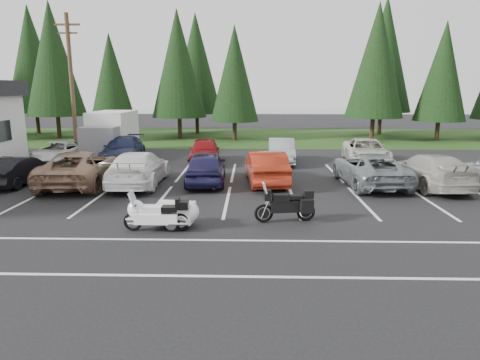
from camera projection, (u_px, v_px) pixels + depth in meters
The scene contains 30 objects.
ground at pixel (212, 208), 16.19m from camera, with size 120.00×120.00×0.00m, color black.
grass_strip at pixel (236, 137), 39.64m from camera, with size 80.00×16.00×0.01m, color #1D3D13.
lake_water at pixel (267, 116), 69.83m from camera, with size 70.00×50.00×0.02m, color slate.
utility_pole at pixel (72, 84), 27.19m from camera, with size 1.60×0.26×9.00m.
box_truck at pixel (109, 134), 28.31m from camera, with size 2.40×5.60×2.90m, color silver, non-canonical shape.
stall_markings at pixel (217, 195), 18.15m from camera, with size 32.00×16.00×0.01m, color silver.
conifer_2 at pixel (53, 59), 37.43m from camera, with size 5.10×5.10×11.89m.
conifer_3 at pixel (111, 78), 36.27m from camera, with size 3.87×3.87×9.02m.
conifer_4 at pixel (178, 64), 37.32m from camera, with size 4.80×4.80×11.17m.
conifer_5 at pixel (235, 74), 36.11m from camera, with size 4.14×4.14×9.63m.
conifer_6 at pixel (377, 61), 36.06m from camera, with size 4.93×4.93×11.48m.
conifer_7 at pixel (443, 71), 35.81m from camera, with size 4.27×4.27×9.94m.
conifer_back_a at pixel (32, 59), 41.59m from camera, with size 5.28×5.28×12.30m.
conifer_back_b at pixel (196, 64), 41.74m from camera, with size 4.97×4.97×11.58m.
conifer_back_c at pixel (384, 55), 40.43m from camera, with size 5.50×5.50×12.81m.
car_near_1 at pixel (20, 170), 20.08m from camera, with size 1.41×4.05×1.34m, color black.
car_near_2 at pixel (81, 168), 19.93m from camera, with size 2.69×5.83×1.62m, color #8C6951.
car_near_3 at pixel (139, 168), 19.93m from camera, with size 2.20×5.42×1.57m, color white.
car_near_4 at pixel (206, 167), 20.27m from camera, with size 1.83×4.54×1.55m, color #1D1B43.
car_near_5 at pixel (266, 167), 20.21m from camera, with size 1.67×4.78×1.58m, color #9E2614.
car_near_6 at pixel (370, 169), 19.90m from camera, with size 2.51×5.44×1.51m, color slate.
car_near_7 at pixel (430, 170), 19.50m from camera, with size 2.15×5.29×1.54m, color #B1ADA2.
car_far_0 at pixel (58, 152), 25.64m from camera, with size 2.21×4.80×1.33m, color silver.
car_far_1 at pixel (123, 149), 26.35m from camera, with size 2.10×5.18×1.50m, color #191F40.
car_far_2 at pixel (205, 151), 25.80m from camera, with size 1.77×4.40×1.50m, color maroon.
car_far_3 at pixel (282, 151), 25.79m from camera, with size 1.53×4.39×1.45m, color gray.
car_far_4 at pixel (366, 151), 25.77m from camera, with size 2.42×5.24×1.46m, color beige.
touring_motorcycle at pixel (156, 211), 13.46m from camera, with size 2.35×0.72×1.30m, color white, non-canonical shape.
cargo_trailer at pixel (175, 215), 13.93m from camera, with size 1.75×0.99×0.81m, color white, non-canonical shape.
adventure_motorcycle at pixel (285, 202), 14.39m from camera, with size 2.31×0.80×1.41m, color black, non-canonical shape.
Camera 1 is at (1.47, -15.57, 4.45)m, focal length 32.00 mm.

